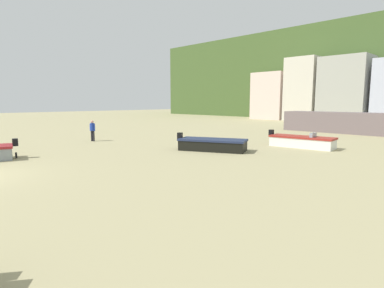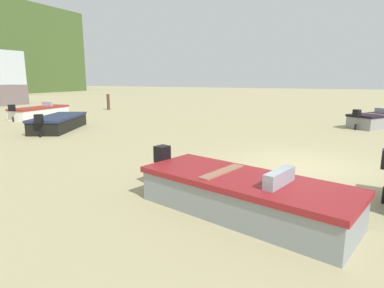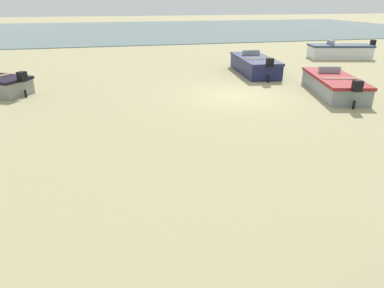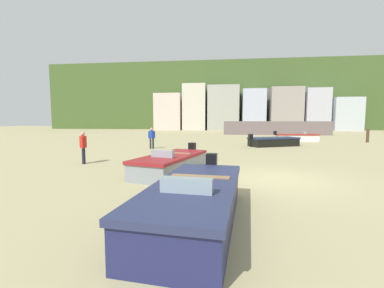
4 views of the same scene
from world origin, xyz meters
name	(u,v)px [view 1 (image 1 of 4)]	position (x,y,z in m)	size (l,w,h in m)	color
harbor_pier	(365,124)	(5.77, 30.00, 1.01)	(15.46, 2.40, 2.02)	#6C5D5D
townhouse_far_left	(272,96)	(-14.10, 46.52, 3.98)	(5.81, 5.05, 7.96)	beige
townhouse_left	(305,90)	(-8.30, 46.52, 4.95)	(4.91, 5.04, 9.90)	beige
townhouse_centre_left	(345,90)	(-2.09, 46.62, 4.76)	(6.61, 5.25, 9.51)	#A0A196
boat_black_0	(212,145)	(2.16, 12.47, 0.38)	(4.49, 3.26, 1.06)	black
boat_white_2	(302,142)	(5.48, 17.77, 0.39)	(4.53, 1.81, 1.07)	white
beach_walker_distant	(92,129)	(-7.53, 9.40, 0.95)	(0.53, 0.42, 1.62)	#222228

